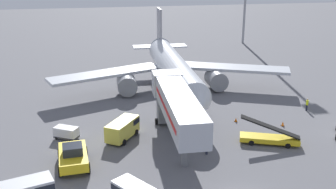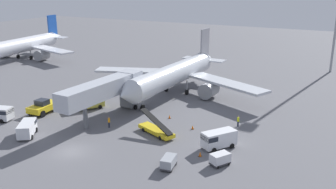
% 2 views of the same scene
% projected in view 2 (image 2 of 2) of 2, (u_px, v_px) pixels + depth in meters
% --- Properties ---
extents(ground_plane, '(300.00, 300.00, 0.00)m').
position_uv_depth(ground_plane, '(72.00, 151.00, 49.12)').
color(ground_plane, slate).
extents(airplane_at_gate, '(38.10, 35.51, 11.50)m').
position_uv_depth(airplane_at_gate, '(176.00, 74.00, 73.39)').
color(airplane_at_gate, silver).
rests_on(airplane_at_gate, ground).
extents(jet_bridge, '(3.84, 17.84, 6.62)m').
position_uv_depth(jet_bridge, '(107.00, 90.00, 59.74)').
color(jet_bridge, '#B2B7C1').
rests_on(jet_bridge, ground).
extents(pushback_tug, '(3.33, 5.68, 2.42)m').
position_uv_depth(pushback_tug, '(43.00, 106.00, 63.30)').
color(pushback_tug, yellow).
rests_on(pushback_tug, ground).
extents(belt_loader_truck, '(6.79, 4.12, 3.16)m').
position_uv_depth(belt_loader_truck, '(156.00, 129.00, 54.43)').
color(belt_loader_truck, yellow).
rests_on(belt_loader_truck, ground).
extents(service_van_far_center, '(4.15, 4.82, 2.04)m').
position_uv_depth(service_van_far_center, '(27.00, 128.00, 53.92)').
color(service_van_far_center, white).
rests_on(service_van_far_center, ground).
extents(service_van_outer_right, '(4.25, 5.01, 2.36)m').
position_uv_depth(service_van_outer_right, '(218.00, 139.00, 49.84)').
color(service_van_outer_right, white).
rests_on(service_van_outer_right, ground).
extents(service_van_near_center, '(4.36, 5.10, 2.21)m').
position_uv_depth(service_van_near_center, '(91.00, 101.00, 65.57)').
color(service_van_near_center, '#E5DB4C').
rests_on(service_van_near_center, ground).
extents(baggage_cart_rear_right, '(3.03, 2.56, 1.45)m').
position_uv_depth(baggage_cart_rear_right, '(67.00, 97.00, 69.55)').
color(baggage_cart_rear_right, '#38383D').
rests_on(baggage_cart_rear_right, ground).
extents(baggage_cart_far_right, '(1.84, 2.80, 1.42)m').
position_uv_depth(baggage_cart_far_right, '(169.00, 162.00, 44.60)').
color(baggage_cart_far_right, '#38383D').
rests_on(baggage_cart_far_right, ground).
extents(baggage_cart_mid_left, '(2.39, 2.76, 1.52)m').
position_uv_depth(baggage_cart_mid_left, '(220.00, 159.00, 45.28)').
color(baggage_cart_mid_left, '#38383D').
rests_on(baggage_cart_mid_left, ground).
extents(ground_crew_worker_foreground, '(0.46, 0.46, 1.72)m').
position_uv_depth(ground_crew_worker_foreground, '(238.00, 121.00, 57.36)').
color(ground_crew_worker_foreground, '#1E2333').
rests_on(ground_crew_worker_foreground, ground).
extents(ground_crew_worker_midground, '(0.44, 0.44, 1.77)m').
position_uv_depth(ground_crew_worker_midground, '(109.00, 122.00, 56.92)').
color(ground_crew_worker_midground, '#1E2333').
rests_on(ground_crew_worker_midground, ground).
extents(safety_cone_alpha, '(0.41, 0.41, 0.62)m').
position_uv_depth(safety_cone_alpha, '(193.00, 127.00, 56.48)').
color(safety_cone_alpha, black).
rests_on(safety_cone_alpha, ground).
extents(safety_cone_bravo, '(0.39, 0.39, 0.59)m').
position_uv_depth(safety_cone_bravo, '(170.00, 117.00, 60.94)').
color(safety_cone_bravo, black).
rests_on(safety_cone_bravo, ground).
extents(safety_cone_charlie, '(0.42, 0.42, 0.65)m').
position_uv_depth(safety_cone_charlie, '(200.00, 154.00, 47.67)').
color(safety_cone_charlie, black).
rests_on(safety_cone_charlie, ground).
extents(airplane_background, '(35.16, 36.73, 11.44)m').
position_uv_depth(airplane_background, '(22.00, 46.00, 106.24)').
color(airplane_background, silver).
rests_on(airplane_background, ground).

